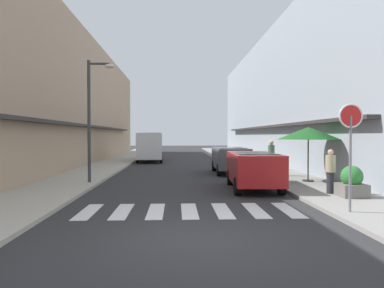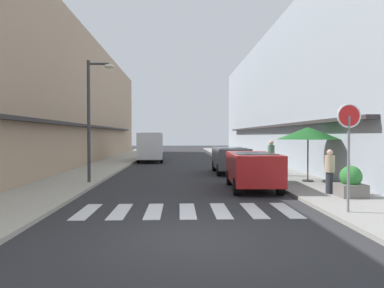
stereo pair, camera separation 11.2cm
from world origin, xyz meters
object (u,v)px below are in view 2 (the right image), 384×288
(round_street_sign, at_px, (349,129))
(delivery_van, at_px, (151,145))
(parked_car_mid, at_px, (230,157))
(street_lamp, at_px, (93,108))
(pedestrian_walking_near, at_px, (330,171))
(cafe_umbrella, at_px, (308,133))
(pedestrian_walking_far, at_px, (271,157))
(planter_midblock, at_px, (266,164))
(planter_corner, at_px, (351,183))
(parked_car_near, at_px, (253,167))

(round_street_sign, bearing_deg, delivery_van, 108.18)
(parked_car_mid, xyz_separation_m, street_lamp, (-6.67, -4.59, 2.44))
(parked_car_mid, bearing_deg, round_street_sign, -82.04)
(round_street_sign, height_order, pedestrian_walking_near, round_street_sign)
(round_street_sign, relative_size, cafe_umbrella, 1.06)
(cafe_umbrella, bearing_deg, pedestrian_walking_near, -97.46)
(pedestrian_walking_far, bearing_deg, planter_midblock, -163.70)
(street_lamp, distance_m, pedestrian_walking_near, 9.98)
(planter_corner, bearing_deg, round_street_sign, -116.89)
(delivery_van, xyz_separation_m, street_lamp, (-1.44, -14.09, 1.96))
(parked_car_mid, height_order, cafe_umbrella, cafe_umbrella)
(cafe_umbrella, bearing_deg, delivery_van, 119.41)
(delivery_van, distance_m, pedestrian_walking_far, 13.69)
(street_lamp, xyz_separation_m, pedestrian_walking_far, (8.43, 2.33, -2.30))
(round_street_sign, distance_m, pedestrian_walking_near, 3.44)
(street_lamp, distance_m, planter_midblock, 9.59)
(planter_midblock, bearing_deg, pedestrian_walking_near, -85.80)
(cafe_umbrella, bearing_deg, parked_car_near, -150.26)
(round_street_sign, distance_m, street_lamp, 10.60)
(parked_car_mid, xyz_separation_m, round_street_sign, (1.56, -11.19, 1.41))
(cafe_umbrella, distance_m, pedestrian_walking_near, 3.70)
(cafe_umbrella, bearing_deg, parked_car_mid, 120.55)
(planter_midblock, distance_m, pedestrian_walking_far, 1.29)
(parked_car_near, relative_size, planter_midblock, 4.17)
(planter_corner, height_order, pedestrian_walking_far, pedestrian_walking_far)
(parked_car_mid, xyz_separation_m, pedestrian_walking_near, (2.33, -8.14, 0.01))
(planter_midblock, bearing_deg, round_street_sign, -91.40)
(parked_car_near, height_order, round_street_sign, round_street_sign)
(planter_midblock, bearing_deg, planter_corner, -83.05)
(planter_corner, xyz_separation_m, pedestrian_walking_near, (-0.43, 0.69, 0.34))
(parked_car_near, bearing_deg, planter_midblock, 70.97)
(parked_car_mid, bearing_deg, pedestrian_walking_far, -51.94)
(parked_car_mid, xyz_separation_m, cafe_umbrella, (2.78, -4.71, 1.33))
(delivery_van, bearing_deg, parked_car_mid, -61.17)
(street_lamp, relative_size, planter_corner, 5.11)
(cafe_umbrella, distance_m, planter_corner, 4.44)
(parked_car_near, xyz_separation_m, delivery_van, (-5.23, 15.81, 0.48))
(pedestrian_walking_near, relative_size, pedestrian_walking_far, 0.87)
(planter_corner, relative_size, pedestrian_walking_near, 0.67)
(cafe_umbrella, bearing_deg, planter_midblock, 104.82)
(cafe_umbrella, xyz_separation_m, planter_midblock, (-0.97, 3.66, -1.63))
(delivery_van, height_order, street_lamp, street_lamp)
(round_street_sign, bearing_deg, street_lamp, 141.25)
(delivery_van, distance_m, street_lamp, 14.30)
(parked_car_mid, height_order, round_street_sign, round_street_sign)
(delivery_van, height_order, pedestrian_walking_near, delivery_van)
(parked_car_near, relative_size, cafe_umbrella, 1.57)
(street_lamp, xyz_separation_m, planter_midblock, (8.48, 3.54, -2.75))
(street_lamp, bearing_deg, delivery_van, 84.18)
(parked_car_near, height_order, pedestrian_walking_far, pedestrian_walking_far)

